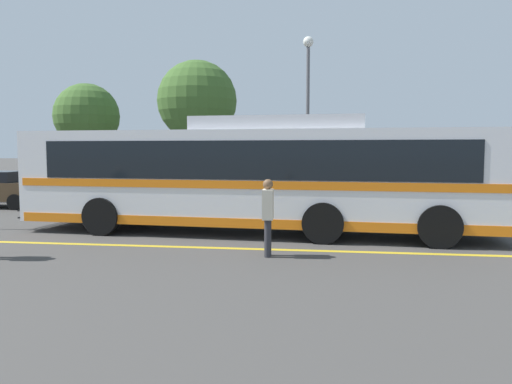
% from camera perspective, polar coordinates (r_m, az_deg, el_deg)
% --- Properties ---
extents(ground_plane, '(220.00, 220.00, 0.00)m').
position_cam_1_polar(ground_plane, '(13.82, 3.41, -4.52)').
color(ground_plane, '#423F3D').
extents(lane_strip_0, '(32.61, 0.20, 0.01)m').
position_cam_1_polar(lane_strip_0, '(11.42, -1.56, -6.49)').
color(lane_strip_0, gold).
rests_on(lane_strip_0, ground_plane).
extents(curb_strip, '(40.61, 0.36, 0.15)m').
position_cam_1_polar(curb_strip, '(19.70, 2.56, -1.49)').
color(curb_strip, '#99999E').
rests_on(curb_strip, ground_plane).
extents(transit_bus, '(13.04, 3.35, 3.10)m').
position_cam_1_polar(transit_bus, '(13.38, 0.08, 2.00)').
color(transit_bus, silver).
rests_on(transit_bus, ground_plane).
extents(parked_car_1, '(4.54, 2.03, 1.31)m').
position_cam_1_polar(parked_car_1, '(18.97, -10.79, 0.01)').
color(parked_car_1, silver).
rests_on(parked_car_1, ground_plane).
extents(pedestrian_0, '(0.24, 0.43, 1.63)m').
position_cam_1_polar(pedestrian_0, '(10.48, 1.37, -2.40)').
color(pedestrian_0, '#2D2D33').
rests_on(pedestrian_0, ground_plane).
extents(street_lamp, '(0.42, 0.42, 6.74)m').
position_cam_1_polar(street_lamp, '(20.46, 5.94, 10.92)').
color(street_lamp, '#59595E').
rests_on(street_lamp, ground_plane).
extents(tree_1, '(2.95, 2.95, 5.26)m').
position_cam_1_polar(tree_1, '(24.26, -18.77, 8.17)').
color(tree_1, '#513823').
rests_on(tree_1, ground_plane).
extents(tree_2, '(3.43, 3.43, 6.09)m').
position_cam_1_polar(tree_2, '(22.02, -6.74, 10.29)').
color(tree_2, '#513823').
rests_on(tree_2, ground_plane).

